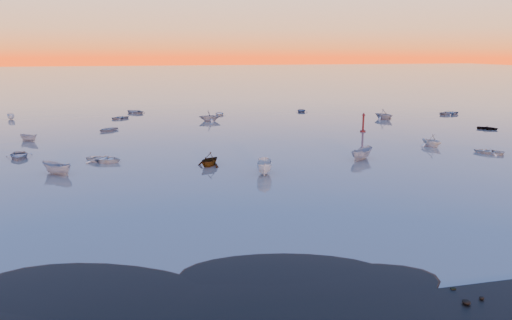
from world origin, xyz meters
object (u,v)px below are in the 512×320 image
object	(u,v)px
boat_near_left	(105,162)
channel_marker	(363,124)
boat_near_right	(431,146)
boat_near_center	(361,159)

from	to	relation	value
boat_near_left	channel_marker	bearing A→B (deg)	-39.32
boat_near_left	boat_near_right	bearing A→B (deg)	-58.37
boat_near_left	channel_marker	distance (m)	41.73
boat_near_center	channel_marker	distance (m)	21.40
boat_near_center	boat_near_right	distance (m)	14.20
boat_near_right	channel_marker	size ratio (longest dim) A/B	1.14
boat_near_center	channel_marker	xyz separation A→B (m)	(9.31, 19.22, 1.27)
boat_near_center	boat_near_right	bearing A→B (deg)	-103.49
boat_near_right	boat_near_center	bearing A→B (deg)	9.16
boat_near_right	boat_near_left	bearing A→B (deg)	-14.44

